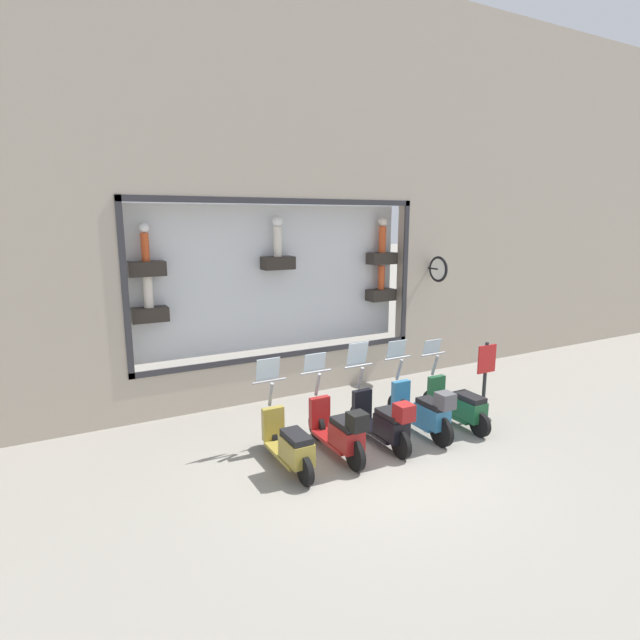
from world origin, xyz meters
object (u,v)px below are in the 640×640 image
scooter_teal_1 (424,411)px  shop_sign_post (485,379)px  scooter_green_0 (459,405)px  scooter_black_2 (384,421)px  scooter_olive_4 (289,444)px  scooter_red_3 (340,431)px

scooter_teal_1 → shop_sign_post: bearing=-89.8°
scooter_green_0 → shop_sign_post: shop_sign_post is taller
scooter_teal_1 → shop_sign_post: 1.55m
scooter_teal_1 → scooter_black_2: size_ratio=1.01×
scooter_teal_1 → scooter_olive_4: (0.05, 2.68, -0.07)m
scooter_black_2 → shop_sign_post: (0.01, -2.40, 0.38)m
scooter_green_0 → scooter_teal_1: size_ratio=0.99×
scooter_red_3 → scooter_olive_4: (0.06, 0.89, -0.06)m
scooter_teal_1 → shop_sign_post: scooter_teal_1 is taller
scooter_olive_4 → shop_sign_post: 4.21m
scooter_black_2 → scooter_olive_4: size_ratio=1.00×
scooter_green_0 → scooter_black_2: size_ratio=1.00×
scooter_olive_4 → scooter_red_3: bearing=-93.7°
scooter_teal_1 → scooter_black_2: (-0.01, 0.89, -0.02)m
scooter_green_0 → scooter_red_3: bearing=91.2°
scooter_black_2 → shop_sign_post: bearing=-89.7°
scooter_teal_1 → scooter_red_3: bearing=90.2°
scooter_green_0 → scooter_red_3: size_ratio=0.99×
scooter_red_3 → scooter_black_2: bearing=-90.1°
scooter_teal_1 → scooter_olive_4: size_ratio=1.01×
scooter_green_0 → scooter_olive_4: scooter_olive_4 is taller
scooter_red_3 → shop_sign_post: bearing=-89.8°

